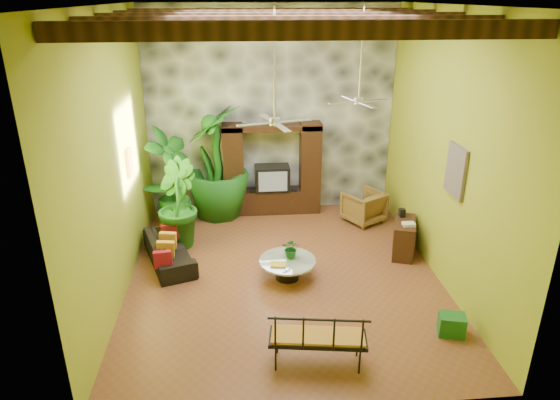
{
  "coord_description": "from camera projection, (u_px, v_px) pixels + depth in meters",
  "views": [
    {
      "loc": [
        -0.83,
        -8.54,
        5.17
      ],
      "look_at": [
        -0.06,
        0.2,
        1.53
      ],
      "focal_mm": 32.0,
      "sensor_mm": 36.0,
      "label": 1
    }
  ],
  "objects": [
    {
      "name": "tall_plant_c",
      "position": [
        217.0,
        162.0,
        12.08
      ],
      "size": [
        1.68,
        1.68,
        2.78
      ],
      "primitive_type": "imported",
      "rotation": [
        0.0,
        0.0,
        4.63
      ],
      "color": "#1D621A",
      "rests_on": "ground"
    },
    {
      "name": "tall_plant_b",
      "position": [
        176.0,
        204.0,
        10.78
      ],
      "size": [
        1.19,
        1.3,
        1.92
      ],
      "primitive_type": "imported",
      "rotation": [
        0.0,
        0.0,
        1.95
      ],
      "color": "#1E661A",
      "rests_on": "ground"
    },
    {
      "name": "ceiling_fan_back",
      "position": [
        359.0,
        90.0,
        9.84
      ],
      "size": [
        1.28,
        1.28,
        1.86
      ],
      "color": "silver",
      "rests_on": "ceiling"
    },
    {
      "name": "yellow_tray",
      "position": [
        278.0,
        265.0,
        9.45
      ],
      "size": [
        0.32,
        0.25,
        0.03
      ],
      "primitive_type": "cube",
      "rotation": [
        0.0,
        0.0,
        -0.17
      ],
      "color": "#FAFF1B",
      "rests_on": "coffee_table"
    },
    {
      "name": "entertainment_center",
      "position": [
        272.0,
        176.0,
        12.42
      ],
      "size": [
        2.4,
        0.55,
        2.3
      ],
      "color": "black",
      "rests_on": "ground"
    },
    {
      "name": "ground",
      "position": [
        284.0,
        275.0,
        9.9
      ],
      "size": [
        7.0,
        7.0,
        0.0
      ],
      "primitive_type": "plane",
      "color": "brown",
      "rests_on": "ground"
    },
    {
      "name": "left_wall",
      "position": [
        114.0,
        159.0,
        8.7
      ],
      "size": [
        0.02,
        7.0,
        5.0
      ],
      "primitive_type": "cube",
      "color": "#A0AF27",
      "rests_on": "ground"
    },
    {
      "name": "wall_art_mask",
      "position": [
        129.0,
        163.0,
        9.78
      ],
      "size": [
        0.06,
        0.32,
        0.55
      ],
      "primitive_type": "cube",
      "color": "#BF9616",
      "rests_on": "left_wall"
    },
    {
      "name": "ceiling_fan_front",
      "position": [
        275.0,
        109.0,
        8.22
      ],
      "size": [
        1.28,
        1.28,
        1.86
      ],
      "color": "silver",
      "rests_on": "ceiling"
    },
    {
      "name": "side_console",
      "position": [
        404.0,
        237.0,
        10.59
      ],
      "size": [
        0.7,
        1.03,
        0.75
      ],
      "primitive_type": "cube",
      "rotation": [
        0.0,
        0.0,
        -0.32
      ],
      "color": "#321E0F",
      "rests_on": "ground"
    },
    {
      "name": "green_bin",
      "position": [
        452.0,
        325.0,
        8.12
      ],
      "size": [
        0.47,
        0.4,
        0.36
      ],
      "primitive_type": "cube",
      "rotation": [
        0.0,
        0.0,
        -0.25
      ],
      "color": "#217D3C",
      "rests_on": "ground"
    },
    {
      "name": "centerpiece_plant",
      "position": [
        292.0,
        248.0,
        9.66
      ],
      "size": [
        0.43,
        0.39,
        0.4
      ],
      "primitive_type": "imported",
      "rotation": [
        0.0,
        0.0,
        -0.23
      ],
      "color": "#165519",
      "rests_on": "coffee_table"
    },
    {
      "name": "iron_bench",
      "position": [
        319.0,
        337.0,
        7.27
      ],
      "size": [
        1.5,
        0.72,
        0.57
      ],
      "rotation": [
        0.0,
        0.0,
        -0.14
      ],
      "color": "black",
      "rests_on": "ground"
    },
    {
      "name": "right_wall",
      "position": [
        446.0,
        150.0,
        9.19
      ],
      "size": [
        0.02,
        7.0,
        5.0
      ],
      "primitive_type": "cube",
      "color": "#A0AF27",
      "rests_on": "ground"
    },
    {
      "name": "wicker_armchair",
      "position": [
        364.0,
        207.0,
        12.1
      ],
      "size": [
        1.14,
        1.15,
        0.77
      ],
      "primitive_type": "imported",
      "rotation": [
        0.0,
        0.0,
        3.67
      ],
      "color": "olive",
      "rests_on": "ground"
    },
    {
      "name": "coffee_table",
      "position": [
        287.0,
        266.0,
        9.7
      ],
      "size": [
        1.1,
        1.1,
        0.4
      ],
      "rotation": [
        0.0,
        0.0,
        0.04
      ],
      "color": "black",
      "rests_on": "ground"
    },
    {
      "name": "wall_art_painting",
      "position": [
        456.0,
        171.0,
        8.71
      ],
      "size": [
        0.06,
        0.7,
        0.9
      ],
      "primitive_type": "cube",
      "color": "#286694",
      "rests_on": "right_wall"
    },
    {
      "name": "sofa",
      "position": [
        169.0,
        250.0,
        10.29
      ],
      "size": [
        1.31,
        2.04,
        0.55
      ],
      "primitive_type": "imported",
      "rotation": [
        0.0,
        0.0,
        1.9
      ],
      "color": "black",
      "rests_on": "ground"
    },
    {
      "name": "stone_accent_wall",
      "position": [
        271.0,
        112.0,
        12.11
      ],
      "size": [
        5.98,
        0.1,
        4.98
      ],
      "primitive_type": "cube",
      "color": "#383C40",
      "rests_on": "ground"
    },
    {
      "name": "tall_plant_a",
      "position": [
        171.0,
        179.0,
        11.53
      ],
      "size": [
        1.41,
        1.54,
        2.42
      ],
      "primitive_type": "imported",
      "rotation": [
        0.0,
        0.0,
        1.01
      ],
      "color": "#195A17",
      "rests_on": "ground"
    },
    {
      "name": "back_wall",
      "position": [
        271.0,
        112.0,
        12.17
      ],
      "size": [
        6.0,
        0.02,
        5.0
      ],
      "primitive_type": "cube",
      "color": "#A0AF27",
      "rests_on": "ground"
    },
    {
      "name": "ceiling",
      "position": [
        285.0,
        5.0,
        7.99
      ],
      "size": [
        6.0,
        7.0,
        0.02
      ],
      "primitive_type": "cube",
      "color": "silver",
      "rests_on": "back_wall"
    },
    {
      "name": "ceiling_beams",
      "position": [
        285.0,
        19.0,
        8.08
      ],
      "size": [
        5.95,
        5.36,
        0.22
      ],
      "color": "#381E12",
      "rests_on": "ceiling"
    }
  ]
}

